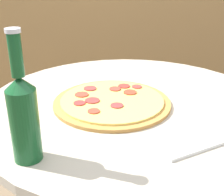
{
  "coord_description": "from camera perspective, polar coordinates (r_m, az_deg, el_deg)",
  "views": [
    {
      "loc": [
        -0.07,
        -0.86,
        1.14
      ],
      "look_at": [
        -0.06,
        -0.01,
        0.77
      ],
      "focal_mm": 50.0,
      "sensor_mm": 36.0,
      "label": 1
    }
  ],
  "objects": [
    {
      "name": "table",
      "position": [
        1.03,
        3.24,
        -9.17
      ],
      "size": [
        0.9,
        0.9,
        0.75
      ],
      "color": "#B2A893",
      "rests_on": "ground_plane"
    },
    {
      "name": "fence_panel",
      "position": [
        1.87,
        1.26,
        14.39
      ],
      "size": [
        1.5,
        0.04,
        1.66
      ],
      "color": "olive",
      "rests_on": "ground_plane"
    },
    {
      "name": "pizza",
      "position": [
        0.93,
        -0.03,
        -0.66
      ],
      "size": [
        0.35,
        0.35,
        0.02
      ],
      "color": "#B77F3D",
      "rests_on": "table"
    },
    {
      "name": "beer_bottle",
      "position": [
        0.66,
        -15.89,
        -2.95
      ],
      "size": [
        0.06,
        0.06,
        0.28
      ],
      "color": "#144C23",
      "rests_on": "table"
    },
    {
      "name": "napkin",
      "position": [
        0.76,
        13.43,
        -7.75
      ],
      "size": [
        0.19,
        0.16,
        0.01
      ],
      "color": "white",
      "rests_on": "table"
    }
  ]
}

